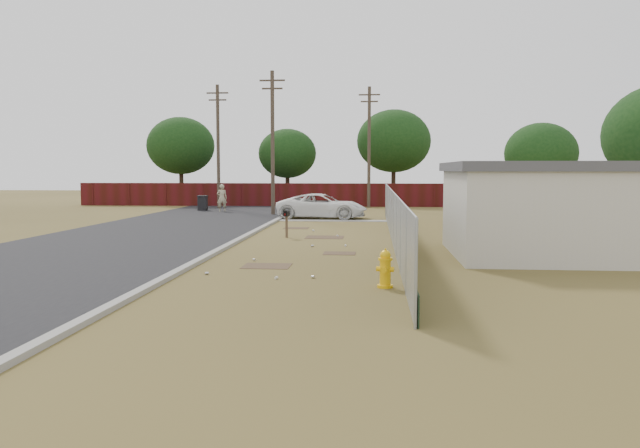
# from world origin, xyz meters

# --- Properties ---
(ground) EXTENTS (120.00, 120.00, 0.00)m
(ground) POSITION_xyz_m (0.00, 0.00, 0.00)
(ground) COLOR olive
(ground) RESTS_ON ground
(street) EXTENTS (15.10, 60.00, 0.12)m
(street) POSITION_xyz_m (-6.76, 8.05, 0.02)
(street) COLOR black
(street) RESTS_ON ground
(chainlink_fence) EXTENTS (0.10, 27.06, 2.02)m
(chainlink_fence) POSITION_xyz_m (3.12, 1.03, 0.80)
(chainlink_fence) COLOR #94979C
(chainlink_fence) RESTS_ON ground
(privacy_fence) EXTENTS (30.00, 0.12, 1.80)m
(privacy_fence) POSITION_xyz_m (-6.00, 25.00, 0.90)
(privacy_fence) COLOR #440E11
(privacy_fence) RESTS_ON ground
(utility_poles) EXTENTS (12.60, 8.24, 9.00)m
(utility_poles) POSITION_xyz_m (-3.67, 20.67, 4.69)
(utility_poles) COLOR #47382F
(utility_poles) RESTS_ON ground
(houses) EXTENTS (9.30, 17.24, 3.10)m
(houses) POSITION_xyz_m (9.70, 3.13, 1.56)
(houses) COLOR beige
(houses) RESTS_ON ground
(horizon_trees) EXTENTS (33.32, 31.94, 7.78)m
(horizon_trees) POSITION_xyz_m (0.84, 23.56, 4.63)
(horizon_trees) COLOR #311F16
(horizon_trees) RESTS_ON ground
(fire_hydrant) EXTENTS (0.46, 0.47, 0.96)m
(fire_hydrant) POSITION_xyz_m (2.63, -8.07, 0.45)
(fire_hydrant) COLOR yellow
(fire_hydrant) RESTS_ON ground
(mailbox) EXTENTS (0.23, 0.51, 1.17)m
(mailbox) POSITION_xyz_m (-1.29, 2.81, 0.92)
(mailbox) COLOR brown
(mailbox) RESTS_ON ground
(pickup_truck) EXTENTS (5.47, 2.98, 1.45)m
(pickup_truck) POSITION_xyz_m (-0.64, 13.17, 0.73)
(pickup_truck) COLOR white
(pickup_truck) RESTS_ON ground
(pedestrian) EXTENTS (0.76, 0.58, 1.86)m
(pedestrian) POSITION_xyz_m (-7.91, 18.51, 0.93)
(pedestrian) COLOR tan
(pedestrian) RESTS_ON ground
(trash_bin) EXTENTS (0.74, 0.76, 1.05)m
(trash_bin) POSITION_xyz_m (-9.52, 19.46, 0.54)
(trash_bin) COLOR black
(trash_bin) RESTS_ON ground
(scattered_litter) EXTENTS (3.59, 12.79, 0.07)m
(scattered_litter) POSITION_xyz_m (-0.14, -2.02, 0.04)
(scattered_litter) COLOR silver
(scattered_litter) RESTS_ON ground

